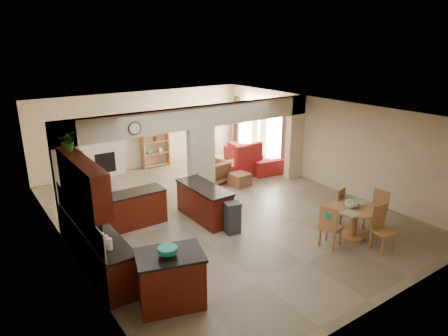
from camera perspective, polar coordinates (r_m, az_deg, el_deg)
floor at (r=11.13m, az=-0.46°, el=-6.23°), size 10.00×10.00×0.00m
ceiling at (r=10.30m, az=-0.49°, el=8.12°), size 10.00×10.00×0.00m
wall_back at (r=14.90m, az=-11.44°, el=5.35°), size 8.00×0.00×8.00m
wall_front at (r=7.36m, az=22.36°, el=-8.93°), size 8.00×0.00×8.00m
wall_left at (r=9.12m, az=-21.73°, el=-3.65°), size 0.00×10.00×10.00m
wall_right at (r=13.22m, az=14.02°, el=3.59°), size 0.00×10.00×10.00m
partition_left_pier at (r=10.11m, az=-21.46°, el=-1.56°), size 0.60×0.25×2.80m
partition_center_pier at (r=11.52m, az=-3.28°, el=0.45°), size 0.80×0.25×2.20m
partition_right_pier at (r=13.67m, az=10.05°, el=4.31°), size 0.60×0.25×2.80m
partition_header at (r=11.18m, az=-3.41°, el=7.31°), size 8.00×0.25×0.60m
kitchen_counter at (r=9.44m, az=-16.33°, el=-8.55°), size 2.52×3.29×1.48m
upper_cabinets at (r=8.25m, az=-19.60°, el=-1.79°), size 0.35×2.40×0.90m
peninsula at (r=10.56m, az=-2.81°, el=-4.93°), size 0.70×1.85×0.91m
wall_clock at (r=10.18m, az=-12.63°, el=5.55°), size 0.34×0.03×0.34m
rug at (r=13.36m, az=-1.30°, el=-1.98°), size 1.60×1.30×0.01m
fireplace at (r=14.40m, az=-16.80°, el=1.26°), size 1.60×0.35×1.20m
shelving_unit at (r=14.99m, az=-9.83°, el=3.56°), size 1.00×0.32×1.80m
window_a at (r=14.81m, az=7.23°, el=4.70°), size 0.02×0.90×1.90m
window_b at (r=16.08m, az=3.18°, el=5.87°), size 0.02×0.90×1.90m
glazed_door at (r=15.47m, az=5.11°, el=4.77°), size 0.02×0.70×2.10m
drape_a_left at (r=14.36m, az=8.71°, el=4.21°), size 0.10×0.28×2.30m
drape_a_right at (r=15.23m, az=5.61°, el=5.12°), size 0.10×0.28×2.30m
drape_b_left at (r=15.60m, az=4.42°, el=5.46°), size 0.10×0.28×2.30m
drape_b_right at (r=16.52m, az=1.79°, el=6.22°), size 0.10×0.28×2.30m
ceiling_fan at (r=13.63m, az=-2.43°, el=9.50°), size 1.00×1.00×0.10m
kitchen_island at (r=7.40m, az=-7.63°, el=-15.45°), size 1.36×1.13×1.01m
teal_bowl at (r=7.04m, az=-8.06°, el=-11.73°), size 0.34×0.34×0.16m
trash_can at (r=9.83m, az=1.23°, el=-7.31°), size 0.40×0.36×0.73m
dining_table at (r=10.04m, az=18.11°, el=-6.76°), size 1.15×1.15×0.78m
fruit_bowl at (r=9.88m, az=17.74°, el=-4.92°), size 0.31×0.31×0.17m
sofa at (r=14.92m, az=4.06°, el=1.70°), size 2.83×1.44×0.79m
chaise at (r=14.00m, az=2.48°, el=-0.04°), size 1.28×1.10×0.47m
armchair at (r=13.20m, az=-1.38°, el=-0.56°), size 0.91×0.93×0.74m
ottoman at (r=12.99m, az=2.29°, el=-1.64°), size 0.62×0.62×0.41m
plant at (r=8.75m, az=-21.37°, el=3.65°), size 0.48×0.45×0.43m
chair_north at (r=10.50m, az=15.70°, el=-5.17°), size 0.52×0.52×1.02m
chair_east at (r=10.63m, az=21.07°, el=-5.45°), size 0.44×0.43×1.02m
chair_south at (r=9.73m, az=21.53°, el=-7.71°), size 0.48×0.48×1.02m
chair_west at (r=9.41m, az=14.85°, el=-7.88°), size 0.51×0.51×1.02m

